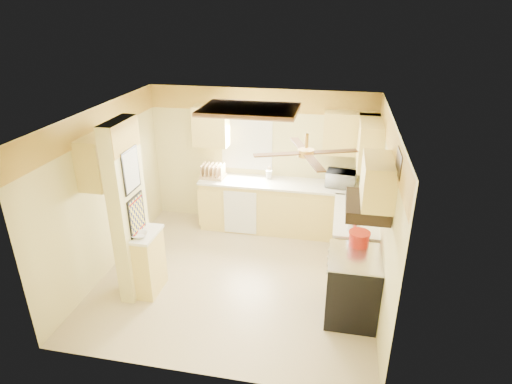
% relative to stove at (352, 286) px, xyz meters
% --- Properties ---
extents(floor, '(4.00, 4.00, 0.00)m').
position_rel_stove_xyz_m(floor, '(-1.67, 0.55, -0.46)').
color(floor, tan).
rests_on(floor, ground).
extents(ceiling, '(4.00, 4.00, 0.00)m').
position_rel_stove_xyz_m(ceiling, '(-1.67, 0.55, 2.04)').
color(ceiling, white).
rests_on(ceiling, wall_back).
extents(wall_back, '(4.00, 0.00, 4.00)m').
position_rel_stove_xyz_m(wall_back, '(-1.67, 2.45, 0.79)').
color(wall_back, '#DED187').
rests_on(wall_back, floor).
extents(wall_front, '(4.00, 0.00, 4.00)m').
position_rel_stove_xyz_m(wall_front, '(-1.67, -1.35, 0.79)').
color(wall_front, '#DED187').
rests_on(wall_front, floor).
extents(wall_left, '(0.00, 3.80, 3.80)m').
position_rel_stove_xyz_m(wall_left, '(-3.67, 0.55, 0.79)').
color(wall_left, '#DED187').
rests_on(wall_left, floor).
extents(wall_right, '(0.00, 3.80, 3.80)m').
position_rel_stove_xyz_m(wall_right, '(0.33, 0.55, 0.79)').
color(wall_right, '#DED187').
rests_on(wall_right, floor).
extents(wallpaper_border, '(4.00, 0.02, 0.40)m').
position_rel_stove_xyz_m(wallpaper_border, '(-1.67, 2.43, 1.84)').
color(wallpaper_border, '#FFDA4B').
rests_on(wallpaper_border, wall_back).
extents(partition_column, '(0.20, 0.70, 2.50)m').
position_rel_stove_xyz_m(partition_column, '(-3.02, 0.00, 0.79)').
color(partition_column, '#DED187').
rests_on(partition_column, floor).
extents(partition_ledge, '(0.25, 0.55, 0.90)m').
position_rel_stove_xyz_m(partition_ledge, '(-2.80, 0.00, -0.01)').
color(partition_ledge, '#FFE875').
rests_on(partition_ledge, floor).
extents(ledge_top, '(0.28, 0.58, 0.04)m').
position_rel_stove_xyz_m(ledge_top, '(-2.80, 0.00, 0.46)').
color(ledge_top, white).
rests_on(ledge_top, partition_ledge).
extents(lower_cabinets_back, '(3.00, 0.60, 0.90)m').
position_rel_stove_xyz_m(lower_cabinets_back, '(-1.17, 2.15, -0.01)').
color(lower_cabinets_back, '#FFE875').
rests_on(lower_cabinets_back, floor).
extents(lower_cabinets_right, '(0.60, 1.40, 0.90)m').
position_rel_stove_xyz_m(lower_cabinets_right, '(0.03, 1.15, -0.01)').
color(lower_cabinets_right, '#FFE875').
rests_on(lower_cabinets_right, floor).
extents(countertop_back, '(3.04, 0.64, 0.04)m').
position_rel_stove_xyz_m(countertop_back, '(-1.17, 2.14, 0.46)').
color(countertop_back, white).
rests_on(countertop_back, lower_cabinets_back).
extents(countertop_right, '(0.64, 1.44, 0.04)m').
position_rel_stove_xyz_m(countertop_right, '(0.02, 1.15, 0.46)').
color(countertop_right, white).
rests_on(countertop_right, lower_cabinets_right).
extents(dishwasher_panel, '(0.58, 0.02, 0.80)m').
position_rel_stove_xyz_m(dishwasher_panel, '(-1.92, 1.84, -0.03)').
color(dishwasher_panel, white).
rests_on(dishwasher_panel, lower_cabinets_back).
extents(window, '(0.92, 0.02, 1.02)m').
position_rel_stove_xyz_m(window, '(-1.92, 2.44, 1.09)').
color(window, white).
rests_on(window, wall_back).
extents(upper_cab_back_left, '(0.60, 0.35, 0.70)m').
position_rel_stove_xyz_m(upper_cab_back_left, '(-2.52, 2.27, 1.39)').
color(upper_cab_back_left, '#FFE875').
rests_on(upper_cab_back_left, wall_back).
extents(upper_cab_back_right, '(0.90, 0.35, 0.70)m').
position_rel_stove_xyz_m(upper_cab_back_right, '(-0.12, 2.27, 1.39)').
color(upper_cab_back_right, '#FFE875').
rests_on(upper_cab_back_right, wall_back).
extents(upper_cab_right, '(0.35, 1.00, 0.70)m').
position_rel_stove_xyz_m(upper_cab_right, '(0.16, 1.80, 1.39)').
color(upper_cab_right, '#FFE875').
rests_on(upper_cab_right, wall_right).
extents(upper_cab_left_wall, '(0.35, 0.75, 0.70)m').
position_rel_stove_xyz_m(upper_cab_left_wall, '(-3.49, 0.30, 1.39)').
color(upper_cab_left_wall, '#FFE875').
rests_on(upper_cab_left_wall, wall_left).
extents(upper_cab_over_stove, '(0.35, 0.76, 0.52)m').
position_rel_stove_xyz_m(upper_cab_over_stove, '(0.16, 0.00, 1.49)').
color(upper_cab_over_stove, '#FFE875').
rests_on(upper_cab_over_stove, wall_right).
extents(stove, '(0.68, 0.77, 0.92)m').
position_rel_stove_xyz_m(stove, '(0.00, 0.00, 0.00)').
color(stove, black).
rests_on(stove, floor).
extents(range_hood, '(0.50, 0.76, 0.14)m').
position_rel_stove_xyz_m(range_hood, '(0.07, 0.00, 1.16)').
color(range_hood, black).
rests_on(range_hood, upper_cab_over_stove).
extents(poster_menu, '(0.02, 0.42, 0.57)m').
position_rel_stove_xyz_m(poster_menu, '(-2.91, 0.00, 1.39)').
color(poster_menu, black).
rests_on(poster_menu, partition_column).
extents(poster_nashville, '(0.02, 0.42, 0.57)m').
position_rel_stove_xyz_m(poster_nashville, '(-2.91, 0.00, 0.74)').
color(poster_nashville, black).
rests_on(poster_nashville, partition_column).
extents(ceiling_light_panel, '(1.35, 0.95, 0.06)m').
position_rel_stove_xyz_m(ceiling_light_panel, '(-1.57, 1.05, 2.00)').
color(ceiling_light_panel, brown).
rests_on(ceiling_light_panel, ceiling).
extents(ceiling_fan, '(1.15, 1.15, 0.26)m').
position_rel_stove_xyz_m(ceiling_fan, '(-0.67, -0.15, 1.83)').
color(ceiling_fan, gold).
rests_on(ceiling_fan, ceiling).
extents(vent_grate, '(0.02, 0.40, 0.25)m').
position_rel_stove_xyz_m(vent_grate, '(0.31, -0.35, 1.84)').
color(vent_grate, black).
rests_on(vent_grate, wall_right).
extents(microwave, '(0.52, 0.39, 0.27)m').
position_rel_stove_xyz_m(microwave, '(-0.22, 2.18, 0.61)').
color(microwave, white).
rests_on(microwave, countertop_back).
extents(bowl, '(0.28, 0.28, 0.05)m').
position_rel_stove_xyz_m(bowl, '(-2.84, -0.11, 0.51)').
color(bowl, white).
rests_on(bowl, ledge_top).
extents(dutch_oven, '(0.28, 0.28, 0.19)m').
position_rel_stove_xyz_m(dutch_oven, '(0.04, 0.29, 0.55)').
color(dutch_oven, '#A61A0F').
rests_on(dutch_oven, stove).
extents(kettle, '(0.17, 0.17, 0.25)m').
position_rel_stove_xyz_m(kettle, '(-0.02, 0.62, 0.60)').
color(kettle, silver).
rests_on(kettle, countertop_right).
extents(dish_rack, '(0.44, 0.33, 0.25)m').
position_rel_stove_xyz_m(dish_rack, '(-2.48, 2.14, 0.57)').
color(dish_rack, tan).
rests_on(dish_rack, countertop_back).
extents(utensil_crock, '(0.11, 0.11, 0.22)m').
position_rel_stove_xyz_m(utensil_crock, '(-1.49, 2.30, 0.55)').
color(utensil_crock, white).
rests_on(utensil_crock, countertop_back).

